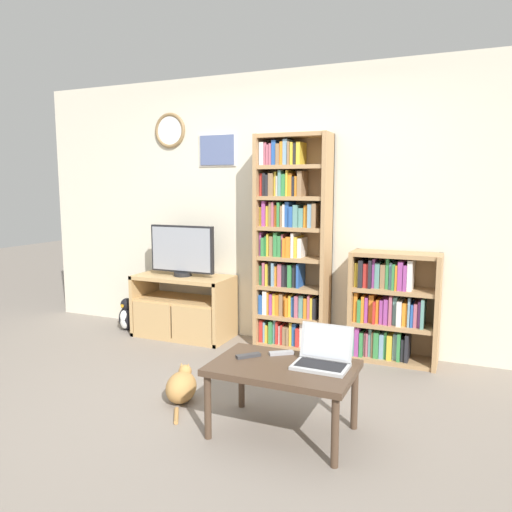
# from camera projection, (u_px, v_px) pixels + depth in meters

# --- Properties ---
(ground_plane) EXTENTS (18.00, 18.00, 0.00)m
(ground_plane) POSITION_uv_depth(u_px,v_px,m) (193.00, 414.00, 3.36)
(ground_plane) COLOR gray
(wall_back) EXTENTS (5.68, 0.09, 2.60)m
(wall_back) POSITION_uv_depth(u_px,v_px,m) (285.00, 208.00, 4.81)
(wall_back) COLOR beige
(wall_back) RESTS_ON ground_plane
(tv_stand) EXTENTS (0.99, 0.49, 0.63)m
(tv_stand) POSITION_uv_depth(u_px,v_px,m) (183.00, 306.00, 5.05)
(tv_stand) COLOR tan
(tv_stand) RESTS_ON ground_plane
(television) EXTENTS (0.70, 0.18, 0.51)m
(television) POSITION_uv_depth(u_px,v_px,m) (182.00, 251.00, 4.97)
(television) COLOR black
(television) RESTS_ON tv_stand
(bookshelf_tall) EXTENTS (0.69, 0.29, 1.99)m
(bookshelf_tall) POSITION_uv_depth(u_px,v_px,m) (290.00, 246.00, 4.65)
(bookshelf_tall) COLOR tan
(bookshelf_tall) RESTS_ON ground_plane
(bookshelf_short) EXTENTS (0.75, 0.32, 0.96)m
(bookshelf_short) POSITION_uv_depth(u_px,v_px,m) (390.00, 308.00, 4.34)
(bookshelf_short) COLOR tan
(bookshelf_short) RESTS_ON ground_plane
(coffee_table) EXTENTS (0.87, 0.56, 0.44)m
(coffee_table) POSITION_uv_depth(u_px,v_px,m) (283.00, 373.00, 3.05)
(coffee_table) COLOR #4C3828
(coffee_table) RESTS_ON ground_plane
(laptop) EXTENTS (0.33, 0.26, 0.24)m
(laptop) POSITION_uv_depth(u_px,v_px,m) (323.00, 356.00, 3.02)
(laptop) COLOR #B7BABC
(laptop) RESTS_ON coffee_table
(remote_near_laptop) EXTENTS (0.16, 0.13, 0.02)m
(remote_near_laptop) POSITION_uv_depth(u_px,v_px,m) (281.00, 353.00, 3.22)
(remote_near_laptop) COLOR #99999E
(remote_near_laptop) RESTS_ON coffee_table
(remote_far_from_laptop) EXTENTS (0.14, 0.15, 0.02)m
(remote_far_from_laptop) POSITION_uv_depth(u_px,v_px,m) (248.00, 356.00, 3.17)
(remote_far_from_laptop) COLOR #38383A
(remote_far_from_laptop) RESTS_ON coffee_table
(cat) EXTENTS (0.29, 0.47, 0.26)m
(cat) POSITION_uv_depth(u_px,v_px,m) (182.00, 386.00, 3.54)
(cat) COLOR #B78447
(cat) RESTS_ON ground_plane
(penguin_figurine) EXTENTS (0.19, 0.17, 0.35)m
(penguin_figurine) POSITION_uv_depth(u_px,v_px,m) (127.00, 316.00, 5.29)
(penguin_figurine) COLOR black
(penguin_figurine) RESTS_ON ground_plane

